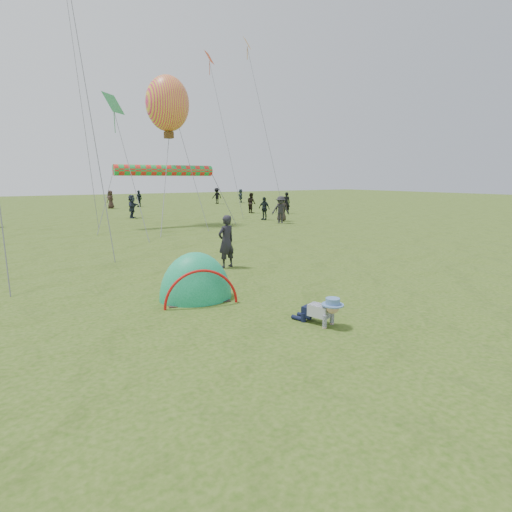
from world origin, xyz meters
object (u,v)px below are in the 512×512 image
popup_tent (196,298)px  balloon_kite (168,107)px  standing_adult (226,242)px  crawling_toddler (322,310)px

popup_tent → balloon_kite: bearing=83.6°
popup_tent → standing_adult: standing_adult is taller
popup_tent → balloon_kite: size_ratio=0.63×
balloon_kite → standing_adult: bearing=-103.0°
crawling_toddler → balloon_kite: 20.07m
balloon_kite → crawling_toddler: bearing=-101.6°
popup_tent → balloon_kite: balloon_kite is taller
crawling_toddler → standing_adult: 5.76m
crawling_toddler → standing_adult: standing_adult is taller
crawling_toddler → popup_tent: popup_tent is taller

